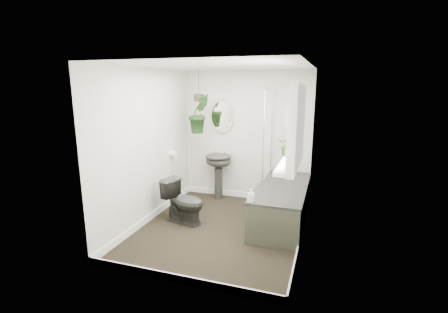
% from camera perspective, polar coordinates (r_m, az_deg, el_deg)
% --- Properties ---
extents(floor, '(2.30, 2.80, 0.02)m').
position_cam_1_polar(floor, '(4.86, -0.57, -12.66)').
color(floor, black).
rests_on(floor, ground).
extents(ceiling, '(2.30, 2.80, 0.02)m').
position_cam_1_polar(ceiling, '(4.39, -0.64, 15.81)').
color(ceiling, white).
rests_on(ceiling, ground).
extents(wall_back, '(2.30, 0.02, 2.30)m').
position_cam_1_polar(wall_back, '(5.81, 3.91, 3.58)').
color(wall_back, silver).
rests_on(wall_back, ground).
extents(wall_front, '(2.30, 0.02, 2.30)m').
position_cam_1_polar(wall_front, '(3.22, -8.75, -4.12)').
color(wall_front, silver).
rests_on(wall_front, ground).
extents(wall_left, '(0.02, 2.80, 2.30)m').
position_cam_1_polar(wall_left, '(4.97, -13.35, 1.69)').
color(wall_left, silver).
rests_on(wall_left, ground).
extents(wall_right, '(0.02, 2.80, 2.30)m').
position_cam_1_polar(wall_right, '(4.26, 14.33, -0.20)').
color(wall_right, silver).
rests_on(wall_right, ground).
extents(skirting, '(2.30, 2.80, 0.10)m').
position_cam_1_polar(skirting, '(4.83, -0.57, -12.02)').
color(skirting, white).
rests_on(skirting, floor).
extents(bathtub, '(0.72, 1.72, 0.58)m').
position_cam_1_polar(bathtub, '(5.02, 10.08, -8.28)').
color(bathtub, black).
rests_on(bathtub, floor).
extents(bath_screen, '(0.04, 0.72, 1.40)m').
position_cam_1_polar(bath_screen, '(5.29, 7.73, 4.00)').
color(bath_screen, silver).
rests_on(bath_screen, bathtub).
extents(shower_box, '(0.20, 0.10, 0.35)m').
position_cam_1_polar(shower_box, '(5.55, 11.87, 7.07)').
color(shower_box, white).
rests_on(shower_box, wall_back).
extents(oval_mirror, '(0.46, 0.03, 0.62)m').
position_cam_1_polar(oval_mirror, '(5.86, -0.44, 7.14)').
color(oval_mirror, '#B1A794').
rests_on(oval_mirror, wall_back).
extents(wall_sconce, '(0.04, 0.04, 0.22)m').
position_cam_1_polar(wall_sconce, '(6.00, -4.11, 6.28)').
color(wall_sconce, black).
rests_on(wall_sconce, wall_back).
extents(toilet_roll_holder, '(0.11, 0.11, 0.11)m').
position_cam_1_polar(toilet_roll_holder, '(5.59, -8.97, 0.48)').
color(toilet_roll_holder, white).
rests_on(toilet_roll_holder, wall_left).
extents(window_recess, '(0.08, 1.00, 0.90)m').
position_cam_1_polar(window_recess, '(3.49, 12.77, 5.41)').
color(window_recess, white).
rests_on(window_recess, wall_right).
extents(window_sill, '(0.18, 1.00, 0.04)m').
position_cam_1_polar(window_sill, '(3.58, 11.32, -1.20)').
color(window_sill, white).
rests_on(window_sill, wall_right).
extents(window_blinds, '(0.01, 0.86, 0.76)m').
position_cam_1_polar(window_blinds, '(3.50, 12.03, 5.46)').
color(window_blinds, white).
rests_on(window_blinds, wall_right).
extents(toilet, '(0.72, 0.51, 0.66)m').
position_cam_1_polar(toilet, '(4.97, -7.03, -7.87)').
color(toilet, black).
rests_on(toilet, floor).
extents(pedestal_sink, '(0.52, 0.46, 0.81)m').
position_cam_1_polar(pedestal_sink, '(5.90, -0.97, -3.65)').
color(pedestal_sink, black).
rests_on(pedestal_sink, floor).
extents(sill_plant, '(0.24, 0.21, 0.26)m').
position_cam_1_polar(sill_plant, '(3.84, 11.24, 2.03)').
color(sill_plant, black).
rests_on(sill_plant, window_sill).
extents(hanging_plant, '(0.46, 0.46, 0.66)m').
position_cam_1_polar(hanging_plant, '(5.55, -4.41, 7.51)').
color(hanging_plant, black).
rests_on(hanging_plant, ceiling).
extents(soap_bottle, '(0.09, 0.09, 0.18)m').
position_cam_1_polar(soap_bottle, '(4.21, 4.75, -6.82)').
color(soap_bottle, black).
rests_on(soap_bottle, bathtub).
extents(hanging_pot, '(0.16, 0.16, 0.12)m').
position_cam_1_polar(hanging_pot, '(5.53, -4.46, 10.28)').
color(hanging_pot, '#2E2716').
rests_on(hanging_pot, ceiling).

